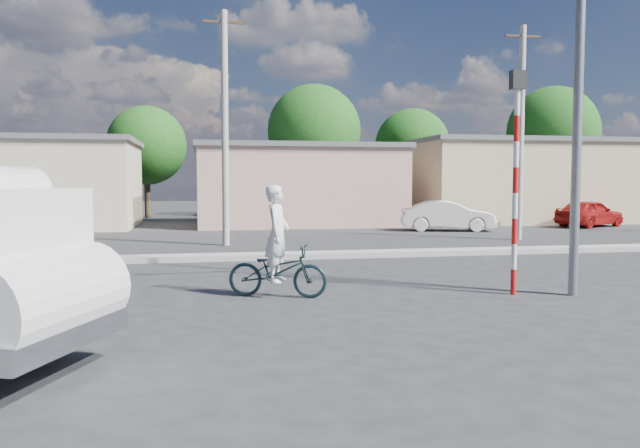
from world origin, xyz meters
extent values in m
plane|color=#272729|center=(0.00, 0.00, 0.00)|extent=(120.00, 120.00, 0.00)
cube|color=#99968E|center=(0.00, 8.00, 0.08)|extent=(40.00, 0.80, 0.16)
cylinder|color=black|center=(-5.07, -1.16, 0.54)|extent=(1.13, 0.71, 1.09)
cylinder|color=red|center=(-5.07, -1.16, 0.54)|extent=(0.63, 0.53, 0.53)
cylinder|color=silver|center=(-4.59, -2.48, 0.94)|extent=(1.78, 2.29, 1.09)
cube|color=silver|center=(-4.23, -2.63, 0.54)|extent=(0.94, 2.02, 0.28)
imported|color=#15282A|center=(-1.40, 2.10, 0.51)|extent=(2.04, 1.28, 1.01)
imported|color=white|center=(-1.40, 2.10, 0.93)|extent=(0.65, 0.79, 1.86)
imported|color=white|center=(7.97, 16.47, 0.67)|extent=(4.33, 2.44, 1.35)
imported|color=#9F1311|center=(15.68, 17.46, 0.66)|extent=(4.19, 2.95, 1.32)
cylinder|color=red|center=(3.20, 1.50, 0.25)|extent=(0.11, 0.11, 0.50)
cylinder|color=white|center=(3.20, 1.50, 0.75)|extent=(0.11, 0.11, 0.50)
cylinder|color=red|center=(3.20, 1.50, 1.25)|extent=(0.11, 0.11, 0.50)
cylinder|color=white|center=(3.20, 1.50, 1.75)|extent=(0.11, 0.11, 0.50)
cylinder|color=red|center=(3.20, 1.50, 2.25)|extent=(0.11, 0.11, 0.50)
cylinder|color=white|center=(3.20, 1.50, 2.75)|extent=(0.11, 0.11, 0.50)
cylinder|color=red|center=(3.20, 1.50, 3.25)|extent=(0.11, 0.11, 0.50)
cylinder|color=white|center=(3.20, 1.50, 3.75)|extent=(0.11, 0.11, 0.50)
cube|color=black|center=(3.20, 1.50, 4.18)|extent=(0.28, 0.18, 0.36)
cylinder|color=slate|center=(4.30, 1.20, 4.50)|extent=(0.18, 0.18, 9.00)
cube|color=beige|center=(-12.00, 22.00, 2.00)|extent=(12.00, 7.00, 4.00)
cube|color=#59595B|center=(-12.00, 22.00, 4.12)|extent=(12.30, 7.30, 0.24)
cube|color=tan|center=(2.00, 22.00, 1.90)|extent=(10.00, 7.00, 3.80)
cube|color=#59595B|center=(2.00, 22.00, 3.92)|extent=(10.30, 7.30, 0.24)
cube|color=tan|center=(14.00, 22.00, 2.10)|extent=(11.00, 7.00, 4.20)
cube|color=#59595B|center=(14.00, 22.00, 4.32)|extent=(11.30, 7.30, 0.24)
cylinder|color=#38281E|center=(-6.00, 29.00, 1.74)|extent=(0.36, 0.36, 3.47)
sphere|color=#2D6C20|center=(-6.00, 29.00, 4.34)|extent=(4.71, 4.71, 4.71)
cylinder|color=#38281E|center=(4.00, 28.00, 2.10)|extent=(0.36, 0.36, 4.20)
sphere|color=#2D6C20|center=(4.00, 28.00, 5.25)|extent=(5.70, 5.70, 5.70)
cylinder|color=#38281E|center=(11.00, 30.00, 1.82)|extent=(0.36, 0.36, 3.64)
sphere|color=#2D6C20|center=(11.00, 30.00, 4.55)|extent=(4.94, 4.94, 4.94)
cylinder|color=#38281E|center=(20.00, 28.00, 2.18)|extent=(0.36, 0.36, 4.37)
sphere|color=#2D6C20|center=(20.00, 28.00, 5.46)|extent=(5.93, 5.93, 5.93)
cylinder|color=#99968E|center=(-2.00, 12.00, 4.00)|extent=(0.24, 0.24, 8.00)
cube|color=#38281E|center=(-2.00, 12.00, 7.60)|extent=(1.40, 0.08, 0.08)
cylinder|color=#99968E|center=(9.00, 12.00, 4.00)|extent=(0.24, 0.24, 8.00)
cube|color=#38281E|center=(9.00, 12.00, 7.60)|extent=(1.40, 0.08, 0.08)
camera|label=1|loc=(-2.83, -9.74, 2.25)|focal=35.00mm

